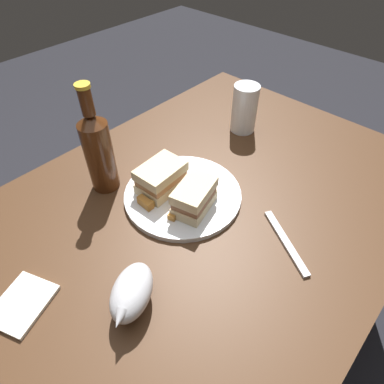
{
  "coord_description": "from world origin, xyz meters",
  "views": [
    {
      "loc": [
        -0.42,
        -0.36,
        1.3
      ],
      "look_at": [
        -0.0,
        0.03,
        0.74
      ],
      "focal_mm": 30.95,
      "sensor_mm": 36.0,
      "label": 1
    }
  ],
  "objects_px": {
    "napkin": "(22,304)",
    "fork": "(286,242)",
    "sandwich_half_left": "(161,178)",
    "pint_glass": "(244,111)",
    "cider_bottle": "(98,150)",
    "plate": "(183,194)",
    "sandwich_half_right": "(194,197)",
    "gravy_boat": "(131,293)"
  },
  "relations": [
    {
      "from": "sandwich_half_right",
      "to": "napkin",
      "type": "distance_m",
      "value": 0.4
    },
    {
      "from": "sandwich_half_left",
      "to": "plate",
      "type": "bearing_deg",
      "value": -65.46
    },
    {
      "from": "plate",
      "to": "cider_bottle",
      "type": "bearing_deg",
      "value": 120.67
    },
    {
      "from": "pint_glass",
      "to": "cider_bottle",
      "type": "height_order",
      "value": "cider_bottle"
    },
    {
      "from": "plate",
      "to": "fork",
      "type": "height_order",
      "value": "plate"
    },
    {
      "from": "cider_bottle",
      "to": "napkin",
      "type": "xyz_separation_m",
      "value": [
        -0.31,
        -0.15,
        -0.11
      ]
    },
    {
      "from": "pint_glass",
      "to": "cider_bottle",
      "type": "xyz_separation_m",
      "value": [
        -0.44,
        0.1,
        0.05
      ]
    },
    {
      "from": "plate",
      "to": "pint_glass",
      "type": "bearing_deg",
      "value": 11.57
    },
    {
      "from": "plate",
      "to": "sandwich_half_left",
      "type": "relative_size",
      "value": 2.43
    },
    {
      "from": "plate",
      "to": "napkin",
      "type": "relative_size",
      "value": 2.63
    },
    {
      "from": "gravy_boat",
      "to": "cider_bottle",
      "type": "distance_m",
      "value": 0.35
    },
    {
      "from": "sandwich_half_left",
      "to": "pint_glass",
      "type": "xyz_separation_m",
      "value": [
        0.36,
        0.02,
        0.01
      ]
    },
    {
      "from": "sandwich_half_left",
      "to": "sandwich_half_right",
      "type": "height_order",
      "value": "same"
    },
    {
      "from": "fork",
      "to": "sandwich_half_right",
      "type": "bearing_deg",
      "value": 48.2
    },
    {
      "from": "fork",
      "to": "napkin",
      "type": "bearing_deg",
      "value": 88.87
    },
    {
      "from": "cider_bottle",
      "to": "sandwich_half_left",
      "type": "bearing_deg",
      "value": -57.04
    },
    {
      "from": "sandwich_half_right",
      "to": "plate",
      "type": "bearing_deg",
      "value": 71.96
    },
    {
      "from": "gravy_boat",
      "to": "sandwich_half_left",
      "type": "bearing_deg",
      "value": 36.55
    },
    {
      "from": "sandwich_half_left",
      "to": "napkin",
      "type": "bearing_deg",
      "value": -175.9
    },
    {
      "from": "gravy_boat",
      "to": "fork",
      "type": "height_order",
      "value": "gravy_boat"
    },
    {
      "from": "sandwich_half_right",
      "to": "pint_glass",
      "type": "bearing_deg",
      "value": 18.87
    },
    {
      "from": "pint_glass",
      "to": "fork",
      "type": "distance_m",
      "value": 0.45
    },
    {
      "from": "gravy_boat",
      "to": "napkin",
      "type": "distance_m",
      "value": 0.21
    },
    {
      "from": "sandwich_half_right",
      "to": "pint_glass",
      "type": "xyz_separation_m",
      "value": [
        0.36,
        0.12,
        0.02
      ]
    },
    {
      "from": "plate",
      "to": "fork",
      "type": "xyz_separation_m",
      "value": [
        0.05,
        -0.26,
        -0.0
      ]
    },
    {
      "from": "pint_glass",
      "to": "gravy_boat",
      "type": "distance_m",
      "value": 0.64
    },
    {
      "from": "sandwich_half_left",
      "to": "pint_glass",
      "type": "height_order",
      "value": "pint_glass"
    },
    {
      "from": "gravy_boat",
      "to": "fork",
      "type": "bearing_deg",
      "value": -22.79
    },
    {
      "from": "plate",
      "to": "sandwich_half_right",
      "type": "relative_size",
      "value": 2.35
    },
    {
      "from": "sandwich_half_right",
      "to": "pint_glass",
      "type": "distance_m",
      "value": 0.38
    },
    {
      "from": "napkin",
      "to": "fork",
      "type": "bearing_deg",
      "value": -31.95
    },
    {
      "from": "sandwich_half_left",
      "to": "fork",
      "type": "bearing_deg",
      "value": -77.07
    },
    {
      "from": "cider_bottle",
      "to": "fork",
      "type": "xyz_separation_m",
      "value": [
        0.15,
        -0.44,
        -0.11
      ]
    },
    {
      "from": "gravy_boat",
      "to": "fork",
      "type": "relative_size",
      "value": 0.77
    },
    {
      "from": "gravy_boat",
      "to": "pint_glass",
      "type": "bearing_deg",
      "value": 18.3
    },
    {
      "from": "cider_bottle",
      "to": "napkin",
      "type": "height_order",
      "value": "cider_bottle"
    },
    {
      "from": "napkin",
      "to": "sandwich_half_left",
      "type": "bearing_deg",
      "value": 4.1
    },
    {
      "from": "plate",
      "to": "sandwich_half_left",
      "type": "height_order",
      "value": "sandwich_half_left"
    },
    {
      "from": "pint_glass",
      "to": "plate",
      "type": "bearing_deg",
      "value": -168.43
    },
    {
      "from": "pint_glass",
      "to": "cider_bottle",
      "type": "distance_m",
      "value": 0.46
    },
    {
      "from": "napkin",
      "to": "cider_bottle",
      "type": "bearing_deg",
      "value": 26.22
    },
    {
      "from": "sandwich_half_right",
      "to": "cider_bottle",
      "type": "relative_size",
      "value": 0.44
    }
  ]
}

